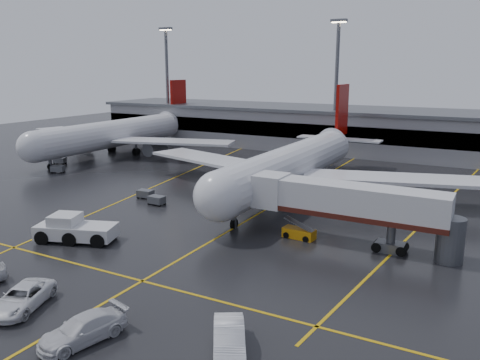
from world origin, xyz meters
The scene contains 21 objects.
ground centered at (0.00, 0.00, 0.00)m, with size 220.00×220.00×0.00m, color black.
apron_line_centre centered at (0.00, 0.00, 0.01)m, with size 0.25×90.00×0.02m, color gold.
apron_line_stop centered at (0.00, -22.00, 0.01)m, with size 60.00×0.25×0.02m, color gold.
apron_line_left centered at (-20.00, 10.00, 0.01)m, with size 0.25×70.00×0.02m, color gold.
apron_line_right centered at (18.00, 10.00, 0.01)m, with size 0.25×70.00×0.02m, color gold.
terminal centered at (0.00, 47.93, 4.32)m, with size 122.00×19.00×8.60m.
light_mast_left centered at (-45.00, 42.00, 14.47)m, with size 3.00×1.20×25.45m.
light_mast_mid centered at (-5.00, 42.00, 14.47)m, with size 3.00×1.20×25.45m.
main_airliner centered at (0.00, 9.70, 4.21)m, with size 48.80×45.60×14.10m.
second_airliner centered at (-42.00, 21.70, 4.21)m, with size 48.80×45.60×14.10m.
jet_bridge centered at (11.87, -6.00, 3.93)m, with size 19.90×3.40×6.05m.
pushback_tractor centered at (-11.91, -17.82, 1.09)m, with size 8.26×5.51×2.74m.
belt_loader centered at (7.21, -6.59, 0.51)m, with size 3.35×1.77×2.05m.
service_van_a centered at (-4.50, -29.56, 0.79)m, with size 2.62×5.68×1.58m, color white.
service_van_b centered at (2.49, -30.59, 0.82)m, with size 2.29×5.63×1.64m, color silver.
service_van_c centered at (11.06, -27.31, 0.87)m, with size 1.84×5.26×1.73m, color white.
baggage_cart_a centered at (-12.85, -3.73, 0.63)m, with size 2.04×1.37×1.12m.
baggage_cart_b centered at (-16.06, -1.99, 0.63)m, with size 2.09×1.44×1.12m.
baggage_cart_c centered at (-10.47, 6.00, 0.63)m, with size 2.26×1.75×1.12m.
baggage_cart_d centered at (-44.51, 9.18, 0.63)m, with size 2.34×1.96×1.12m.
baggage_cart_e centered at (-38.83, 3.74, 0.63)m, with size 2.36×2.01×1.12m.
Camera 1 is at (24.02, -49.77, 16.58)m, focal length 36.34 mm.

